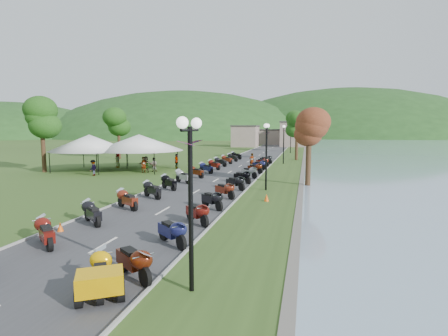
# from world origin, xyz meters

# --- Properties ---
(ground) EXTENTS (400.00, 400.00, 0.00)m
(ground) POSITION_xyz_m (0.00, 0.00, 0.00)
(ground) COLOR #3E6023
(ground) RESTS_ON ground
(road) EXTENTS (7.00, 120.00, 0.02)m
(road) POSITION_xyz_m (0.00, 40.00, 0.01)
(road) COLOR #3E3E42
(road) RESTS_ON ground
(hills_backdrop) EXTENTS (360.00, 120.00, 76.00)m
(hills_backdrop) POSITION_xyz_m (0.00, 200.00, 0.00)
(hills_backdrop) COLOR #285621
(hills_backdrop) RESTS_ON ground
(far_building) EXTENTS (18.00, 16.00, 5.00)m
(far_building) POSITION_xyz_m (-2.00, 85.00, 2.50)
(far_building) COLOR gray
(far_building) RESTS_ON ground
(yellow_trike) EXTENTS (2.47, 2.77, 1.08)m
(yellow_trike) POSITION_xyz_m (2.23, 0.33, 0.54)
(yellow_trike) COLOR #EEAA02
(yellow_trike) RESTS_ON ground
(moto_row_left) EXTENTS (2.60, 48.76, 1.10)m
(moto_row_left) POSITION_xyz_m (-2.25, 19.90, 0.55)
(moto_row_left) COLOR #331411
(moto_row_left) RESTS_ON ground
(moto_row_right) EXTENTS (2.60, 38.43, 1.10)m
(moto_row_right) POSITION_xyz_m (2.68, 19.42, 0.55)
(moto_row_right) COLOR #331411
(moto_row_right) RESTS_ON ground
(streetlamp_near) EXTENTS (1.40, 1.40, 5.00)m
(streetlamp_near) POSITION_xyz_m (4.77, 1.02, 2.50)
(streetlamp_near) COLOR black
(streetlamp_near) RESTS_ON ground
(vendor_tent_main) EXTENTS (6.59, 6.59, 4.00)m
(vendor_tent_main) POSITION_xyz_m (-10.38, 27.71, 2.00)
(vendor_tent_main) COLOR white
(vendor_tent_main) RESTS_ON ground
(vendor_tent_side) EXTENTS (5.72, 5.72, 4.00)m
(vendor_tent_side) POSITION_xyz_m (-15.30, 25.67, 2.00)
(vendor_tent_side) COLOR white
(vendor_tent_side) RESTS_ON ground
(tree_park_left) EXTENTS (3.27, 3.27, 9.07)m
(tree_park_left) POSITION_xyz_m (-19.38, 23.46, 4.54)
(tree_park_left) COLOR #265D18
(tree_park_left) RESTS_ON ground
(tree_lakeside) EXTENTS (2.68, 2.68, 7.44)m
(tree_lakeside) POSITION_xyz_m (8.11, 21.15, 3.72)
(tree_lakeside) COLOR #265D18
(tree_lakeside) RESTS_ON ground
(pedestrian_a) EXTENTS (0.72, 0.77, 1.70)m
(pedestrian_a) POSITION_xyz_m (-8.76, 25.44, 0.00)
(pedestrian_a) COLOR slate
(pedestrian_a) RESTS_ON ground
(pedestrian_b) EXTENTS (0.84, 0.61, 1.54)m
(pedestrian_b) POSITION_xyz_m (-8.12, 26.50, 0.00)
(pedestrian_b) COLOR slate
(pedestrian_b) RESTS_ON ground
(pedestrian_c) EXTENTS (0.52, 1.06, 1.59)m
(pedestrian_c) POSITION_xyz_m (-12.63, 22.19, 0.00)
(pedestrian_c) COLOR slate
(pedestrian_c) RESTS_ON ground
(traffic_cone_near) EXTENTS (0.29, 0.29, 0.45)m
(traffic_cone_near) POSITION_xyz_m (-3.00, 5.21, 0.23)
(traffic_cone_near) COLOR #F2590C
(traffic_cone_near) RESTS_ON ground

